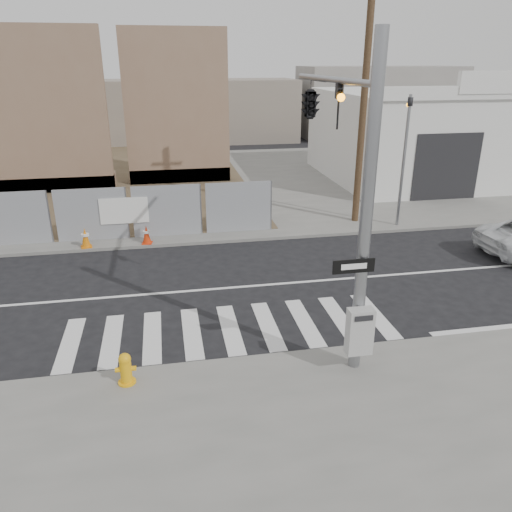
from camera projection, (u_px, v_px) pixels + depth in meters
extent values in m
plane|color=black|center=(219.00, 289.00, 15.28)|extent=(100.00, 100.00, 0.00)
cube|color=slate|center=(190.00, 183.00, 28.05)|extent=(50.00, 20.00, 0.12)
cylinder|color=gray|center=(366.00, 216.00, 9.99)|extent=(0.26, 0.26, 7.00)
cylinder|color=gray|center=(331.00, 79.00, 11.45)|extent=(0.14, 5.20, 0.14)
cube|color=#B2B2AF|center=(360.00, 331.00, 10.64)|extent=(0.55, 0.30, 1.05)
cube|color=black|center=(354.00, 266.00, 10.17)|extent=(0.90, 0.03, 0.30)
cube|color=silver|center=(354.00, 266.00, 10.15)|extent=(0.55, 0.01, 0.12)
imported|color=black|center=(339.00, 107.00, 11.10)|extent=(0.16, 0.20, 1.00)
imported|color=black|center=(311.00, 99.00, 13.11)|extent=(0.53, 2.48, 1.00)
cylinder|color=gray|center=(403.00, 163.00, 19.86)|extent=(0.12, 0.12, 5.20)
imported|color=black|center=(411.00, 97.00, 18.94)|extent=(0.16, 0.20, 1.00)
cube|color=#7D604B|center=(44.00, 113.00, 24.45)|extent=(6.00, 0.50, 8.00)
cube|color=#7D604B|center=(56.00, 183.00, 26.14)|extent=(6.00, 1.30, 0.80)
cube|color=#7D604B|center=(177.00, 108.00, 26.48)|extent=(5.50, 0.50, 8.00)
cube|color=#7D604B|center=(180.00, 174.00, 28.16)|extent=(5.50, 1.30, 0.80)
cube|color=silver|center=(434.00, 135.00, 28.64)|extent=(12.00, 10.00, 4.80)
cube|color=silver|center=(496.00, 92.00, 23.11)|extent=(12.00, 0.30, 0.60)
cube|color=silver|center=(499.00, 82.00, 22.90)|extent=(4.00, 0.30, 1.00)
cube|color=black|center=(447.00, 167.00, 24.00)|extent=(3.40, 0.06, 3.20)
cylinder|color=#503B25|center=(364.00, 98.00, 19.54)|extent=(0.28, 0.28, 10.00)
cylinder|color=#EFA90D|center=(127.00, 382.00, 10.64)|extent=(0.39, 0.39, 0.04)
cylinder|color=#EFA90D|center=(126.00, 371.00, 10.54)|extent=(0.26, 0.26, 0.57)
sphere|color=#EFA90D|center=(125.00, 359.00, 10.43)|extent=(0.26, 0.26, 0.26)
cylinder|color=#EFA90D|center=(118.00, 370.00, 10.50)|extent=(0.14, 0.11, 0.10)
cylinder|color=#EFA90D|center=(133.00, 368.00, 10.55)|extent=(0.14, 0.11, 0.10)
cube|color=orange|center=(87.00, 247.00, 18.33)|extent=(0.44, 0.44, 0.03)
cone|color=orange|center=(85.00, 238.00, 18.20)|extent=(0.39, 0.39, 0.73)
cylinder|color=silver|center=(85.00, 235.00, 18.16)|extent=(0.28, 0.28, 0.08)
cube|color=red|center=(147.00, 243.00, 18.71)|extent=(0.41, 0.41, 0.03)
cone|color=red|center=(147.00, 234.00, 18.58)|extent=(0.37, 0.37, 0.71)
cylinder|color=silver|center=(146.00, 232.00, 18.55)|extent=(0.27, 0.27, 0.08)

